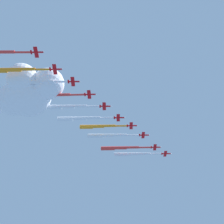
% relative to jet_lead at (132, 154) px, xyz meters
% --- Properties ---
extents(jet_lead, '(51.58, 22.22, 3.72)m').
position_rel_jet_lead_xyz_m(jet_lead, '(0.00, 0.00, 0.00)').
color(jet_lead, red).
extents(jet_port_inner, '(52.85, 22.25, 3.75)m').
position_rel_jet_lead_xyz_m(jet_port_inner, '(-6.85, -15.55, -2.08)').
color(jet_port_inner, red).
extents(jet_starboard_inner, '(52.73, 23.04, 3.67)m').
position_rel_jet_lead_xyz_m(jet_starboard_inner, '(-12.81, -31.67, 1.82)').
color(jet_starboard_inner, red).
extents(jet_port_mid, '(48.09, 20.61, 3.75)m').
position_rel_jet_lead_xyz_m(jet_port_mid, '(-15.79, -45.58, 1.80)').
color(jet_port_mid, red).
extents(jet_starboard_mid, '(53.63, 22.84, 3.69)m').
position_rel_jet_lead_xyz_m(jet_starboard_mid, '(-25.45, -62.62, -0.57)').
color(jet_starboard_mid, red).
extents(jet_port_outer, '(48.76, 21.50, 3.67)m').
position_rel_jet_lead_xyz_m(jet_port_outer, '(-28.30, -77.32, 0.07)').
color(jet_port_outer, red).
extents(jet_starboard_outer, '(52.74, 21.82, 3.77)m').
position_rel_jet_lead_xyz_m(jet_starboard_outer, '(-36.92, -93.01, 0.22)').
color(jet_starboard_outer, red).
extents(jet_trail_port, '(50.06, 22.08, 3.78)m').
position_rel_jet_lead_xyz_m(jet_trail_port, '(-41.18, -108.75, 0.42)').
color(jet_trail_port, red).
extents(jet_trail_starboard, '(48.85, 21.43, 3.79)m').
position_rel_jet_lead_xyz_m(jet_trail_starboard, '(-46.42, -123.87, -1.26)').
color(jet_trail_starboard, red).
extents(cloud_puff, '(57.76, 44.26, 37.58)m').
position_rel_jet_lead_xyz_m(cloud_puff, '(-52.88, -97.34, 7.33)').
color(cloud_puff, white).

